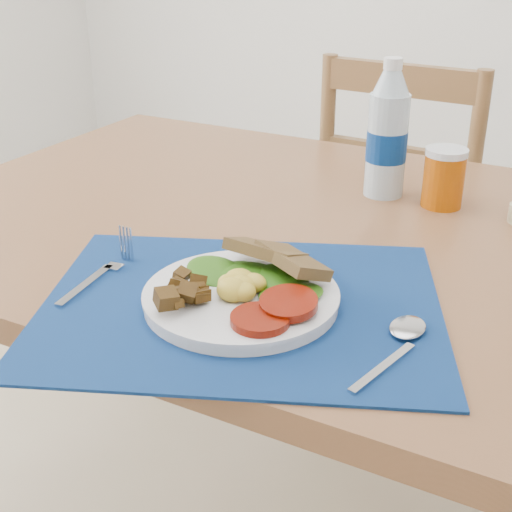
{
  "coord_description": "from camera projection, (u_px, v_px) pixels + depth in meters",
  "views": [
    {
      "loc": [
        0.39,
        -0.77,
        1.19
      ],
      "look_at": [
        0.01,
        -0.05,
        0.8
      ],
      "focal_mm": 50.0,
      "sensor_mm": 36.0,
      "label": 1
    }
  ],
  "objects": [
    {
      "name": "table",
      "position": [
        323.0,
        274.0,
        1.17
      ],
      "size": [
        1.4,
        0.9,
        0.75
      ],
      "color": "brown",
      "rests_on": "ground"
    },
    {
      "name": "chair_far",
      "position": [
        407.0,
        197.0,
        1.78
      ],
      "size": [
        0.43,
        0.41,
        1.11
      ],
      "rotation": [
        0.0,
        0.0,
        3.1
      ],
      "color": "brown",
      "rests_on": "ground"
    },
    {
      "name": "placemat",
      "position": [
        241.0,
        305.0,
        0.9
      ],
      "size": [
        0.61,
        0.55,
        0.0
      ],
      "primitive_type": "cube",
      "rotation": [
        0.0,
        0.0,
        0.39
      ],
      "color": "black",
      "rests_on": "table"
    },
    {
      "name": "breakfast_plate",
      "position": [
        236.0,
        292.0,
        0.89
      ],
      "size": [
        0.24,
        0.24,
        0.06
      ],
      "rotation": [
        0.0,
        0.0,
        -0.26
      ],
      "color": "silver",
      "rests_on": "placemat"
    },
    {
      "name": "fork",
      "position": [
        104.0,
        273.0,
        0.97
      ],
      "size": [
        0.03,
        0.17,
        0.0
      ],
      "rotation": [
        0.0,
        0.0,
        0.13
      ],
      "color": "#B2B5BA",
      "rests_on": "placemat"
    },
    {
      "name": "spoon",
      "position": [
        400.0,
        340.0,
        0.82
      ],
      "size": [
        0.04,
        0.18,
        0.01
      ],
      "rotation": [
        0.0,
        0.0,
        -0.24
      ],
      "color": "#B2B5BA",
      "rests_on": "placemat"
    },
    {
      "name": "water_bottle",
      "position": [
        387.0,
        137.0,
        1.22
      ],
      "size": [
        0.07,
        0.07,
        0.24
      ],
      "color": "#ADBFCC",
      "rests_on": "table"
    },
    {
      "name": "juice_glass",
      "position": [
        444.0,
        179.0,
        1.2
      ],
      "size": [
        0.07,
        0.07,
        0.1
      ],
      "primitive_type": "cylinder",
      "color": "#AF4A04",
      "rests_on": "table"
    }
  ]
}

